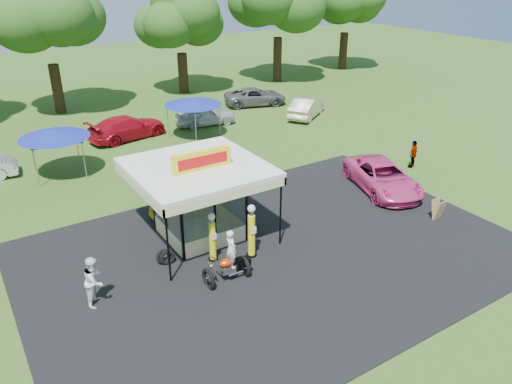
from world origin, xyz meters
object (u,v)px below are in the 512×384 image
a_frame_sign (438,210)px  gas_station_kiosk (199,199)px  kiosk_car (179,207)px  bg_car_e (307,107)px  spectator_east_b (413,154)px  motorcycle (230,260)px  bg_car_c (205,115)px  tent_west (54,134)px  gas_pump_left (212,238)px  bg_car_d (255,97)px  gas_pump_right (251,232)px  tent_east (193,102)px  spectator_west (95,281)px  pink_sedan (383,177)px  bg_car_b (127,127)px

a_frame_sign → gas_station_kiosk: bearing=153.4°
kiosk_car → bg_car_e: bg_car_e is taller
gas_station_kiosk → spectator_east_b: 14.16m
motorcycle → bg_car_c: (8.17, 17.92, -0.12)m
spectator_east_b → tent_west: tent_west is taller
gas_pump_left → kiosk_car: (0.47, 4.31, -0.56)m
gas_pump_left → bg_car_d: (14.08, 18.96, -0.33)m
gas_pump_right → a_frame_sign: gas_pump_right is taller
a_frame_sign → spectator_east_b: spectator_east_b is taller
gas_pump_left → tent_east: bearing=66.6°
spectator_west → tent_west: size_ratio=0.49×
pink_sedan → bg_car_c: size_ratio=1.24×
bg_car_e → a_frame_sign: bearing=129.2°
motorcycle → bg_car_c: 19.69m
bg_car_b → tent_west: (-5.39, -3.99, 1.65)m
kiosk_car → gas_pump_right: bearing=-168.3°
gas_station_kiosk → pink_sedan: 10.40m
a_frame_sign → bg_car_e: bg_car_e is taller
bg_car_b → tent_east: 4.82m
tent_west → gas_pump_right: bearing=-70.4°
gas_pump_left → tent_west: 12.99m
motorcycle → bg_car_b: motorcycle is taller
kiosk_car → tent_west: size_ratio=0.73×
kiosk_car → bg_car_e: bearing=-57.5°
spectator_west → bg_car_c: spectator_west is taller
motorcycle → bg_car_e: (15.69, 15.50, -0.11)m
gas_pump_left → tent_west: tent_west is taller
bg_car_c → tent_east: (-1.84, -1.95, 1.70)m
gas_station_kiosk → bg_car_d: 21.68m
spectator_east_b → tent_west: 20.45m
pink_sedan → spectator_east_b: bearing=36.8°
gas_station_kiosk → gas_pump_left: bearing=-102.7°
gas_pump_left → spectator_east_b: 14.81m
bg_car_d → bg_car_e: size_ratio=1.11×
a_frame_sign → kiosk_car: a_frame_sign is taller
gas_pump_right → bg_car_c: (6.59, 16.96, -0.40)m
motorcycle → spectator_west: (-4.73, 1.33, 0.08)m
spectator_west → bg_car_e: size_ratio=0.41×
spectator_east_b → bg_car_e: spectator_east_b is taller
bg_car_c → bg_car_b: bearing=98.3°
motorcycle → pink_sedan: 11.21m
pink_sedan → bg_car_c: bearing=117.9°
spectator_west → tent_east: size_ratio=0.49×
bg_car_b → bg_car_c: bearing=-102.1°
gas_pump_left → bg_car_e: 20.94m
kiosk_car → pink_sedan: pink_sedan is taller
gas_pump_left → gas_pump_right: 1.60m
spectator_west → spectator_east_b: 19.61m
bg_car_d → bg_car_c: bearing=131.2°
motorcycle → tent_west: 14.48m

